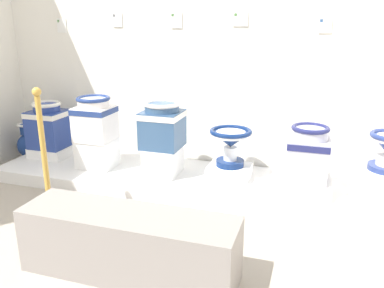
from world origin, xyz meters
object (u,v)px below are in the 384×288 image
(plinth_block_rightmost, at_px, (97,153))
(museum_bench, at_px, (129,244))
(info_placard_second, at_px, (117,20))
(plinth_block_pale_glazed, at_px, (384,184))
(plinth_block_tall_cobalt, at_px, (305,185))
(antique_toilet_rightmost, at_px, (95,118))
(plinth_block_slender_white, at_px, (230,171))
(info_placard_third, at_px, (176,20))
(info_placard_fourth, at_px, (240,19))
(antique_toilet_slender_white, at_px, (231,140))
(info_placard_fifth, at_px, (325,25))
(decorative_vase_spare, at_px, (28,144))
(stanchion_post_near_left, at_px, (48,184))
(antique_toilet_tall_cobalt, at_px, (308,152))
(info_placard_first, at_px, (62,25))
(antique_toilet_central_ornate, at_px, (49,124))
(plinth_block_leftmost, at_px, (163,160))
(plinth_block_central_ornate, at_px, (52,151))
(antique_toilet_leftmost, at_px, (162,124))

(plinth_block_rightmost, height_order, museum_bench, museum_bench)
(info_placard_second, bearing_deg, plinth_block_rightmost, -93.70)
(plinth_block_pale_glazed, bearing_deg, plinth_block_tall_cobalt, -171.40)
(antique_toilet_rightmost, relative_size, plinth_block_slender_white, 1.11)
(info_placard_third, height_order, info_placard_fourth, info_placard_third)
(antique_toilet_slender_white, height_order, info_placard_fifth, info_placard_fifth)
(decorative_vase_spare, bearing_deg, museum_bench, -37.56)
(info_placard_third, height_order, stanchion_post_near_left, info_placard_third)
(antique_toilet_rightmost, xyz_separation_m, plinth_block_tall_cobalt, (1.94, -0.03, -0.42))
(stanchion_post_near_left, bearing_deg, museum_bench, -24.79)
(museum_bench, bearing_deg, antique_toilet_tall_cobalt, 53.03)
(antique_toilet_slender_white, relative_size, info_placard_first, 2.60)
(info_placard_fifth, bearing_deg, info_placard_third, 180.00)
(info_placard_second, bearing_deg, antique_toilet_slender_white, -16.06)
(antique_toilet_central_ornate, xyz_separation_m, antique_toilet_tall_cobalt, (2.57, -0.15, 0.01))
(plinth_block_slender_white, bearing_deg, info_placard_third, 150.26)
(antique_toilet_slender_white, distance_m, plinth_block_pale_glazed, 1.28)
(antique_toilet_slender_white, distance_m, decorative_vase_spare, 2.32)
(stanchion_post_near_left, bearing_deg, plinth_block_leftmost, 58.93)
(plinth_block_central_ornate, bearing_deg, stanchion_post_near_left, -53.80)
(antique_toilet_rightmost, relative_size, antique_toilet_slender_white, 1.11)
(plinth_block_slender_white, xyz_separation_m, stanchion_post_near_left, (-1.15, -1.03, 0.14))
(plinth_block_tall_cobalt, distance_m, info_placard_second, 2.37)
(plinth_block_tall_cobalt, xyz_separation_m, info_placard_fourth, (-0.69, 0.51, 1.31))
(info_placard_fifth, relative_size, stanchion_post_near_left, 0.12)
(plinth_block_central_ornate, relative_size, info_placard_fifth, 3.10)
(info_placard_third, bearing_deg, plinth_block_pale_glazed, -12.64)
(plinth_block_central_ornate, xyz_separation_m, antique_toilet_tall_cobalt, (2.57, -0.15, 0.30))
(museum_bench, bearing_deg, decorative_vase_spare, 142.44)
(antique_toilet_central_ornate, height_order, info_placard_fourth, info_placard_fourth)
(plinth_block_pale_glazed, distance_m, info_placard_second, 2.83)
(antique_toilet_central_ornate, bearing_deg, antique_toilet_leftmost, -4.79)
(antique_toilet_central_ornate, xyz_separation_m, antique_toilet_slender_white, (1.90, 0.00, 0.00))
(info_placard_first, bearing_deg, antique_toilet_slender_white, -10.73)
(plinth_block_tall_cobalt, height_order, museum_bench, museum_bench)
(stanchion_post_near_left, bearing_deg, decorative_vase_spare, 135.02)
(plinth_block_central_ornate, xyz_separation_m, info_placard_fourth, (1.88, 0.36, 1.32))
(plinth_block_slender_white, xyz_separation_m, plinth_block_tall_cobalt, (0.67, -0.15, 0.01))
(plinth_block_central_ornate, distance_m, museum_bench, 2.15)
(antique_toilet_slender_white, xyz_separation_m, info_placard_third, (-0.63, 0.36, 1.02))
(antique_toilet_slender_white, xyz_separation_m, antique_toilet_tall_cobalt, (0.67, -0.15, 0.01))
(plinth_block_tall_cobalt, height_order, info_placard_first, info_placard_first)
(antique_toilet_tall_cobalt, distance_m, info_placard_second, 2.22)
(plinth_block_rightmost, height_order, plinth_block_pale_glazed, plinth_block_rightmost)
(plinth_block_slender_white, relative_size, info_placard_second, 2.85)
(plinth_block_rightmost, relative_size, plinth_block_leftmost, 0.98)
(info_placard_first, height_order, stanchion_post_near_left, info_placard_first)
(plinth_block_slender_white, bearing_deg, plinth_block_central_ornate, -179.93)
(plinth_block_leftmost, xyz_separation_m, plinth_block_tall_cobalt, (1.27, -0.04, -0.07))
(antique_toilet_leftmost, height_order, info_placard_fifth, info_placard_fifth)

